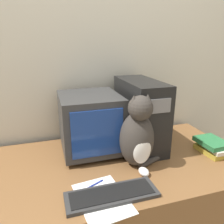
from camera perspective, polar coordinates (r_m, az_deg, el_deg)
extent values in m
cube|color=beige|center=(1.59, -5.99, 11.96)|extent=(7.00, 0.05, 2.50)
cube|color=brown|center=(1.54, -0.97, -24.84)|extent=(1.67, 0.81, 0.74)
cube|color=#333333|center=(1.45, -5.49, -9.31)|extent=(0.25, 0.23, 0.02)
cube|color=#333333|center=(1.38, -5.72, -2.48)|extent=(0.36, 0.39, 0.34)
cube|color=navy|center=(1.20, -3.78, -5.70)|extent=(0.29, 0.01, 0.27)
cube|color=black|center=(1.44, 7.30, -0.57)|extent=(0.21, 0.46, 0.44)
cube|color=slate|center=(1.21, 12.09, 1.51)|extent=(0.15, 0.01, 0.08)
cube|color=#2D2D2D|center=(1.07, -0.02, -20.82)|extent=(0.43, 0.14, 0.02)
cube|color=black|center=(1.06, -0.02, -20.38)|extent=(0.38, 0.11, 0.00)
ellipsoid|color=#38332D|center=(1.23, 6.44, -7.13)|extent=(0.19, 0.19, 0.31)
ellipsoid|color=white|center=(1.19, 7.78, -9.55)|extent=(0.11, 0.05, 0.17)
sphere|color=#38332D|center=(1.13, 7.45, 1.04)|extent=(0.13, 0.13, 0.13)
cone|color=#38332D|center=(1.11, 5.74, 3.42)|extent=(0.04, 0.04, 0.04)
cone|color=#38332D|center=(1.14, 9.32, 3.68)|extent=(0.04, 0.04, 0.04)
ellipsoid|color=white|center=(1.21, 8.31, -15.17)|extent=(0.05, 0.08, 0.04)
cylinder|color=#38332D|center=(1.32, 10.10, -12.44)|extent=(0.18, 0.10, 0.03)
cube|color=gold|center=(1.55, 24.77, -9.03)|extent=(0.15, 0.20, 0.03)
cube|color=beige|center=(1.53, 25.20, -8.23)|extent=(0.12, 0.19, 0.02)
cube|color=#28703D|center=(1.52, 24.66, -7.17)|extent=(0.16, 0.19, 0.03)
cylinder|color=navy|center=(1.13, -5.24, -18.68)|extent=(0.13, 0.07, 0.01)
cube|color=white|center=(1.06, -2.58, -21.62)|extent=(0.24, 0.32, 0.00)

